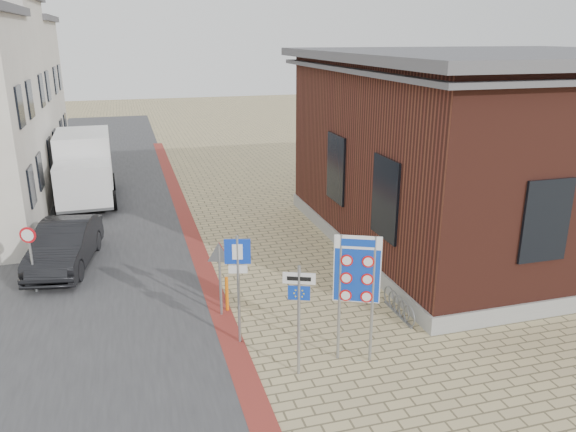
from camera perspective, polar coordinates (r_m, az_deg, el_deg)
ground at (r=13.21m, az=4.92°, el=-15.79°), size 120.00×120.00×0.00m
road_strip at (r=26.27m, az=-18.60°, el=0.83°), size 7.00×60.00×0.02m
curb_strip at (r=21.58m, az=-9.67°, el=-2.10°), size 0.60×40.00×0.02m
brick_building at (r=21.95m, az=20.89°, el=6.72°), size 13.00×13.00×6.80m
bike_rack at (r=15.78m, az=11.17°, el=-8.98°), size 0.08×1.80×0.60m
sedan at (r=19.81m, az=-21.72°, el=-2.77°), size 2.30×4.73×1.49m
box_truck at (r=27.23m, az=-19.98°, el=4.68°), size 2.61×5.88×3.05m
border_sign at (r=12.75m, az=7.03°, el=-5.64°), size 0.98×0.49×3.11m
essen_sign at (r=12.33m, az=1.12°, el=-8.85°), size 0.67×0.31×2.64m
parking_sign at (r=13.52m, az=-5.10°, el=-5.50°), size 0.61×0.20×2.83m
yield_sign at (r=15.05m, az=-6.97°, el=-4.65°), size 0.71×0.33×2.09m
speed_sign at (r=18.00m, az=-24.71°, el=-3.14°), size 0.47×0.18×2.06m
bollard at (r=15.69m, az=-6.22°, el=-7.90°), size 0.11×0.11×1.02m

